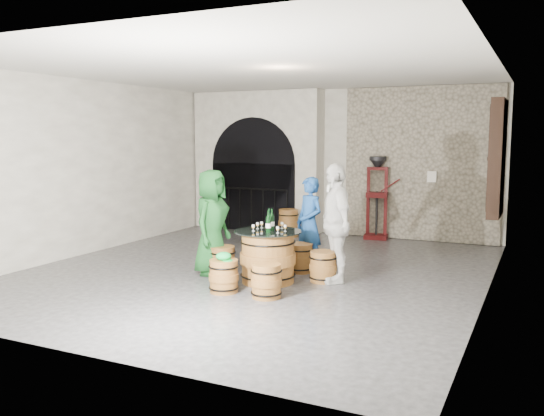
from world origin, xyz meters
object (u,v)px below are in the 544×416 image
at_px(barrel_stool_left, 222,261).
at_px(barrel_stool_near_left, 224,276).
at_px(person_green, 212,222).
at_px(barrel_stool_far, 300,258).
at_px(side_barrel, 288,223).
at_px(person_blue, 309,223).
at_px(barrel_table, 268,257).
at_px(wine_bottle_right, 272,222).
at_px(corking_press, 377,191).
at_px(wine_bottle_center, 268,224).
at_px(person_white, 335,223).
at_px(barrel_stool_right, 323,267).
at_px(barrel_stool_near_right, 266,281).
at_px(wine_bottle_left, 269,221).

bearing_deg(barrel_stool_left, barrel_stool_near_left, -58.47).
bearing_deg(barrel_stool_near_left, barrel_stool_left, 121.53).
bearing_deg(barrel_stool_near_left, person_green, 129.72).
bearing_deg(barrel_stool_far, person_green, -149.12).
bearing_deg(barrel_stool_near_left, side_barrel, 102.50).
xyz_separation_m(barrel_stool_near_left, person_blue, (0.55, 1.83, 0.53)).
height_order(barrel_table, wine_bottle_right, wine_bottle_right).
relative_size(side_barrel, corking_press, 0.34).
height_order(person_green, wine_bottle_center, person_green).
bearing_deg(wine_bottle_right, barrel_table, -126.72).
xyz_separation_m(person_blue, person_white, (0.65, -0.59, 0.13)).
bearing_deg(side_barrel, wine_bottle_center, -70.28).
relative_size(barrel_stool_right, corking_press, 0.26).
height_order(barrel_stool_left, barrel_stool_far, same).
distance_m(barrel_stool_left, person_blue, 1.55).
distance_m(person_green, side_barrel, 3.67).
bearing_deg(barrel_stool_near_left, wine_bottle_right, 66.88).
bearing_deg(wine_bottle_center, barrel_stool_near_right, -66.40).
distance_m(barrel_stool_near_left, wine_bottle_right, 1.13).
height_order(barrel_stool_near_left, side_barrel, side_barrel).
relative_size(person_blue, corking_press, 0.87).
bearing_deg(barrel_stool_near_right, person_green, 148.34).
bearing_deg(barrel_stool_near_right, barrel_table, 114.49).
relative_size(barrel_stool_left, corking_press, 0.26).
relative_size(barrel_table, person_green, 0.61).
bearing_deg(barrel_stool_near_right, barrel_stool_far, 95.86).
bearing_deg(person_white, person_green, -114.66).
bearing_deg(person_blue, person_green, -111.87).
xyz_separation_m(barrel_stool_near_left, wine_bottle_center, (0.38, 0.64, 0.68)).
bearing_deg(side_barrel, barrel_stool_near_left, -77.50).
bearing_deg(barrel_stool_near_right, person_blue, 93.31).
bearing_deg(barrel_stool_near_right, wine_bottle_center, 113.60).
bearing_deg(barrel_stool_left, barrel_stool_near_right, -35.21).
relative_size(barrel_stool_left, person_blue, 0.30).
bearing_deg(barrel_stool_near_right, corking_press, 88.45).
xyz_separation_m(person_white, corking_press, (-0.41, 3.83, 0.13)).
relative_size(barrel_stool_near_left, wine_bottle_left, 1.43).
xyz_separation_m(barrel_stool_far, person_green, (-1.21, -0.72, 0.60)).
distance_m(barrel_stool_right, corking_press, 3.99).
height_order(barrel_table, barrel_stool_near_right, barrel_table).
bearing_deg(barrel_stool_left, barrel_table, -4.90).
bearing_deg(barrel_stool_near_left, wine_bottle_center, 59.38).
bearing_deg(barrel_stool_near_right, barrel_stool_right, 71.20).
height_order(wine_bottle_left, wine_bottle_right, same).
xyz_separation_m(barrel_stool_far, wine_bottle_center, (-0.11, -0.94, 0.68)).
relative_size(wine_bottle_left, wine_bottle_center, 1.00).
bearing_deg(barrel_stool_left, person_blue, 42.75).
distance_m(wine_bottle_center, wine_bottle_right, 0.18).
distance_m(barrel_stool_near_right, wine_bottle_right, 1.10).
bearing_deg(corking_press, side_barrel, -169.27).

